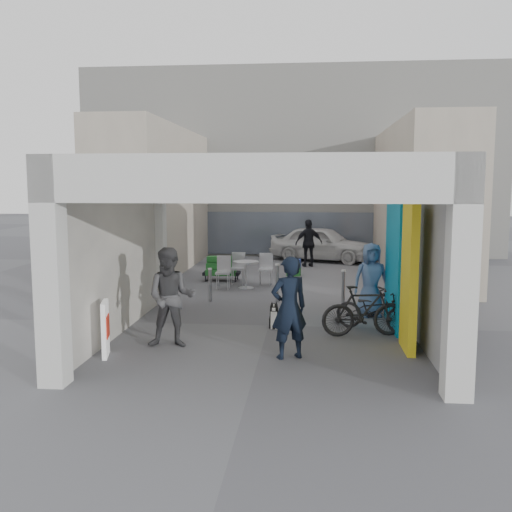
# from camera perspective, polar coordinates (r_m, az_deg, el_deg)

# --- Properties ---
(ground) EXTENTS (90.00, 90.00, 0.00)m
(ground) POSITION_cam_1_polar(r_m,az_deg,el_deg) (12.54, 1.28, -6.96)
(ground) COLOR #58585D
(ground) RESTS_ON ground
(arcade_canopy) EXTENTS (6.40, 6.45, 6.40)m
(arcade_canopy) POSITION_cam_1_polar(r_m,az_deg,el_deg) (11.34, 3.73, 3.31)
(arcade_canopy) COLOR silver
(arcade_canopy) RESTS_ON ground
(far_building) EXTENTS (18.00, 4.08, 8.00)m
(far_building) POSITION_cam_1_polar(r_m,az_deg,el_deg) (26.16, 3.57, 9.20)
(far_building) COLOR silver
(far_building) RESTS_ON ground
(plaza_bldg_left) EXTENTS (2.00, 9.00, 5.00)m
(plaza_bldg_left) POSITION_cam_1_polar(r_m,az_deg,el_deg) (20.36, -9.91, 5.49)
(plaza_bldg_left) COLOR #B7AA97
(plaza_bldg_left) RESTS_ON ground
(plaza_bldg_right) EXTENTS (2.00, 9.00, 5.00)m
(plaza_bldg_right) POSITION_cam_1_polar(r_m,az_deg,el_deg) (19.97, 15.97, 5.29)
(plaza_bldg_right) COLOR #B7AA97
(plaza_bldg_right) RESTS_ON ground
(bollard_left) EXTENTS (0.09, 0.09, 0.87)m
(bollard_left) POSITION_cam_1_polar(r_m,az_deg,el_deg) (15.03, -4.61, -2.93)
(bollard_left) COLOR gray
(bollard_left) RESTS_ON ground
(bollard_center) EXTENTS (0.09, 0.09, 0.99)m
(bollard_center) POSITION_cam_1_polar(r_m,az_deg,el_deg) (14.91, 2.14, -2.75)
(bollard_center) COLOR gray
(bollard_center) RESTS_ON ground
(bollard_right) EXTENTS (0.09, 0.09, 0.88)m
(bollard_right) POSITION_cam_1_polar(r_m,az_deg,el_deg) (14.76, 8.72, -3.15)
(bollard_right) COLOR gray
(bollard_right) RESTS_ON ground
(advert_board_near) EXTENTS (0.21, 0.55, 1.00)m
(advert_board_near) POSITION_cam_1_polar(r_m,az_deg,el_deg) (10.60, -14.82, -7.03)
(advert_board_near) COLOR white
(advert_board_near) RESTS_ON ground
(advert_board_far) EXTENTS (0.15, 0.56, 1.00)m
(advert_board_far) POSITION_cam_1_polar(r_m,az_deg,el_deg) (14.76, -8.86, -2.89)
(advert_board_far) COLOR white
(advert_board_far) RESTS_ON ground
(cafe_set) EXTENTS (1.61, 1.30, 0.97)m
(cafe_set) POSITION_cam_1_polar(r_m,az_deg,el_deg) (17.19, -1.32, -1.92)
(cafe_set) COLOR #B4B5BA
(cafe_set) RESTS_ON ground
(produce_stand) EXTENTS (1.15, 0.63, 0.76)m
(produce_stand) POSITION_cam_1_polar(r_m,az_deg,el_deg) (18.25, -3.45, -1.54)
(produce_stand) COLOR black
(produce_stand) RESTS_ON ground
(crate_stack) EXTENTS (0.48, 0.39, 0.56)m
(crate_stack) POSITION_cam_1_polar(r_m,az_deg,el_deg) (19.27, 3.80, -1.14)
(crate_stack) COLOR #1A5A19
(crate_stack) RESTS_ON ground
(border_collie) EXTENTS (0.22, 0.42, 0.58)m
(border_collie) POSITION_cam_1_polar(r_m,az_deg,el_deg) (12.28, 1.83, -6.17)
(border_collie) COLOR black
(border_collie) RESTS_ON ground
(man_with_dog) EXTENTS (0.79, 0.67, 1.83)m
(man_with_dog) POSITION_cam_1_polar(r_m,az_deg,el_deg) (10.07, 3.32, -5.17)
(man_with_dog) COLOR black
(man_with_dog) RESTS_ON ground
(man_back_turned) EXTENTS (0.98, 0.80, 1.90)m
(man_back_turned) POSITION_cam_1_polar(r_m,az_deg,el_deg) (10.87, -8.49, -4.13)
(man_back_turned) COLOR #404043
(man_back_turned) RESTS_ON ground
(man_elderly) EXTENTS (0.93, 0.70, 1.72)m
(man_elderly) POSITION_cam_1_polar(r_m,az_deg,el_deg) (13.52, 11.42, -2.35)
(man_elderly) COLOR #5472A3
(man_elderly) RESTS_ON ground
(man_crates) EXTENTS (1.12, 0.72, 1.77)m
(man_crates) POSITION_cam_1_polar(r_m,az_deg,el_deg) (21.33, 5.31, 1.29)
(man_crates) COLOR black
(man_crates) RESTS_ON ground
(bicycle_front) EXTENTS (1.77, 1.27, 0.88)m
(bicycle_front) POSITION_cam_1_polar(r_m,az_deg,el_deg) (12.26, 11.72, -5.33)
(bicycle_front) COLOR black
(bicycle_front) RESTS_ON ground
(bicycle_rear) EXTENTS (1.79, 0.79, 1.04)m
(bicycle_rear) POSITION_cam_1_polar(r_m,az_deg,el_deg) (11.79, 10.76, -5.41)
(bicycle_rear) COLOR black
(bicycle_rear) RESTS_ON ground
(white_van) EXTENTS (4.45, 3.00, 1.41)m
(white_van) POSITION_cam_1_polar(r_m,az_deg,el_deg) (23.03, 6.61, 1.25)
(white_van) COLOR silver
(white_van) RESTS_ON ground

